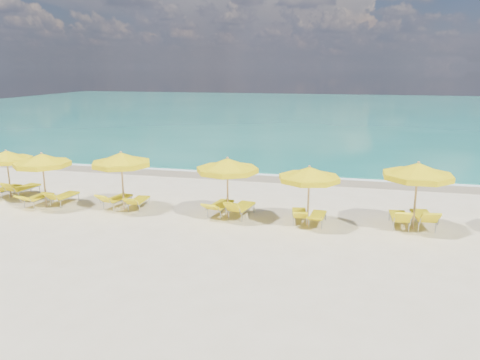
# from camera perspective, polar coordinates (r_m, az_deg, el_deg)

# --- Properties ---
(ground_plane) EXTENTS (120.00, 120.00, 0.00)m
(ground_plane) POSITION_cam_1_polar(r_m,az_deg,el_deg) (18.82, -1.07, -4.60)
(ground_plane) COLOR beige
(ocean) EXTENTS (120.00, 80.00, 0.30)m
(ocean) POSITION_cam_1_polar(r_m,az_deg,el_deg) (65.72, 9.62, 8.29)
(ocean) COLOR #136F60
(ocean) RESTS_ON ground
(wet_sand_band) EXTENTS (120.00, 2.60, 0.01)m
(wet_sand_band) POSITION_cam_1_polar(r_m,az_deg,el_deg) (25.79, 3.07, 0.41)
(wet_sand_band) COLOR tan
(wet_sand_band) RESTS_ON ground
(foam_line) EXTENTS (120.00, 1.20, 0.03)m
(foam_line) POSITION_cam_1_polar(r_m,az_deg,el_deg) (26.56, 3.38, 0.79)
(foam_line) COLOR white
(foam_line) RESTS_ON ground
(whitecap_near) EXTENTS (14.00, 0.36, 0.05)m
(whitecap_near) POSITION_cam_1_polar(r_m,az_deg,el_deg) (36.36, -3.49, 4.27)
(whitecap_near) COLOR white
(whitecap_near) RESTS_ON ground
(whitecap_far) EXTENTS (18.00, 0.30, 0.05)m
(whitecap_far) POSITION_cam_1_polar(r_m,az_deg,el_deg) (41.86, 18.22, 4.85)
(whitecap_far) COLOR white
(whitecap_far) RESTS_ON ground
(umbrella_0) EXTENTS (2.29, 2.29, 2.25)m
(umbrella_0) POSITION_cam_1_polar(r_m,az_deg,el_deg) (23.77, -26.59, 2.56)
(umbrella_0) COLOR tan
(umbrella_0) RESTS_ON ground
(umbrella_1) EXTENTS (3.01, 3.01, 2.40)m
(umbrella_1) POSITION_cam_1_polar(r_m,az_deg,el_deg) (21.41, -22.99, 2.21)
(umbrella_1) COLOR tan
(umbrella_1) RESTS_ON ground
(umbrella_2) EXTENTS (2.59, 2.59, 2.51)m
(umbrella_2) POSITION_cam_1_polar(r_m,az_deg,el_deg) (19.98, -14.28, 2.40)
(umbrella_2) COLOR tan
(umbrella_2) RESTS_ON ground
(umbrella_3) EXTENTS (2.69, 2.69, 2.49)m
(umbrella_3) POSITION_cam_1_polar(r_m,az_deg,el_deg) (18.26, -1.54, 1.73)
(umbrella_3) COLOR tan
(umbrella_3) RESTS_ON ground
(umbrella_4) EXTENTS (2.63, 2.63, 2.35)m
(umbrella_4) POSITION_cam_1_polar(r_m,az_deg,el_deg) (17.51, 8.44, 0.68)
(umbrella_4) COLOR tan
(umbrella_4) RESTS_ON ground
(umbrella_5) EXTENTS (3.34, 3.34, 2.59)m
(umbrella_5) POSITION_cam_1_polar(r_m,az_deg,el_deg) (18.09, 20.86, 0.98)
(umbrella_5) COLOR tan
(umbrella_5) RESTS_ON ground
(lounger_0_left) EXTENTS (0.73, 1.79, 0.74)m
(lounger_0_left) POSITION_cam_1_polar(r_m,az_deg,el_deg) (24.50, -26.58, -1.24)
(lounger_0_left) COLOR #A5A8AD
(lounger_0_left) RESTS_ON ground
(lounger_0_right) EXTENTS (0.90, 1.93, 0.88)m
(lounger_0_right) POSITION_cam_1_polar(r_m,az_deg,el_deg) (24.09, -24.83, -1.23)
(lounger_0_right) COLOR #A5A8AD
(lounger_0_right) RESTS_ON ground
(lounger_1_left) EXTENTS (0.75, 1.81, 0.70)m
(lounger_1_left) POSITION_cam_1_polar(r_m,az_deg,el_deg) (22.26, -23.40, -2.30)
(lounger_1_left) COLOR #A5A8AD
(lounger_1_left) RESTS_ON ground
(lounger_1_right) EXTENTS (0.77, 1.82, 0.80)m
(lounger_1_right) POSITION_cam_1_polar(r_m,az_deg,el_deg) (21.99, -20.66, -2.21)
(lounger_1_right) COLOR #A5A8AD
(lounger_1_right) RESTS_ON ground
(lounger_2_left) EXTENTS (0.95, 1.87, 0.79)m
(lounger_2_left) POSITION_cam_1_polar(r_m,az_deg,el_deg) (20.87, -14.77, -2.59)
(lounger_2_left) COLOR #A5A8AD
(lounger_2_left) RESTS_ON ground
(lounger_2_right) EXTENTS (0.65, 1.72, 0.72)m
(lounger_2_right) POSITION_cam_1_polar(r_m,az_deg,el_deg) (20.42, -12.27, -2.84)
(lounger_2_right) COLOR #A5A8AD
(lounger_2_right) RESTS_ON ground
(lounger_3_left) EXTENTS (0.92, 2.02, 0.76)m
(lounger_3_left) POSITION_cam_1_polar(r_m,az_deg,el_deg) (19.18, -2.45, -3.54)
(lounger_3_left) COLOR #A5A8AD
(lounger_3_left) RESTS_ON ground
(lounger_3_right) EXTENTS (0.96, 1.95, 0.89)m
(lounger_3_right) POSITION_cam_1_polar(r_m,az_deg,el_deg) (18.89, 0.15, -3.78)
(lounger_3_right) COLOR #A5A8AD
(lounger_3_right) RESTS_ON ground
(lounger_4_left) EXTENTS (0.79, 1.72, 0.72)m
(lounger_4_left) POSITION_cam_1_polar(r_m,az_deg,el_deg) (18.41, 7.24, -4.47)
(lounger_4_left) COLOR #A5A8AD
(lounger_4_left) RESTS_ON ground
(lounger_4_right) EXTENTS (0.67, 1.72, 0.62)m
(lounger_4_right) POSITION_cam_1_polar(r_m,az_deg,el_deg) (18.23, 9.41, -4.75)
(lounger_4_right) COLOR #A5A8AD
(lounger_4_right) RESTS_ON ground
(lounger_5_left) EXTENTS (0.70, 1.82, 0.89)m
(lounger_5_left) POSITION_cam_1_polar(r_m,az_deg,el_deg) (18.72, 18.81, -4.71)
(lounger_5_left) COLOR #A5A8AD
(lounger_5_left) RESTS_ON ground
(lounger_5_right) EXTENTS (0.88, 2.05, 0.93)m
(lounger_5_right) POSITION_cam_1_polar(r_m,az_deg,el_deg) (18.98, 21.40, -4.63)
(lounger_5_right) COLOR #A5A8AD
(lounger_5_right) RESTS_ON ground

